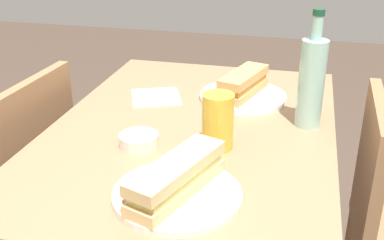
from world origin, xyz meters
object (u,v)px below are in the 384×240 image
at_px(plate_far, 177,195).
at_px(knife_far, 150,184).
at_px(dining_table, 192,174).
at_px(baguette_sandwich_far, 177,177).
at_px(olive_bowl, 139,140).
at_px(chair_far, 16,191).
at_px(beer_glass, 218,121).
at_px(knife_near, 223,91).
at_px(water_bottle, 311,81).
at_px(plate_near, 243,97).
at_px(baguette_sandwich_near, 243,83).

distance_m(plate_far, knife_far, 0.06).
height_order(dining_table, baguette_sandwich_far, baguette_sandwich_far).
bearing_deg(olive_bowl, dining_table, -36.13).
xyz_separation_m(chair_far, olive_bowl, (-0.13, -0.46, 0.29)).
distance_m(chair_far, beer_glass, 0.73).
relative_size(chair_far, knife_near, 5.28).
height_order(dining_table, plate_far, plate_far).
bearing_deg(dining_table, olive_bowl, 143.87).
bearing_deg(knife_near, chair_far, 111.60).
xyz_separation_m(chair_far, water_bottle, (0.09, -0.84, 0.40)).
xyz_separation_m(knife_far, water_bottle, (0.40, -0.30, 0.10)).
distance_m(dining_table, plate_near, 0.29).
relative_size(dining_table, plate_far, 4.09).
distance_m(plate_near, beer_glass, 0.33).
bearing_deg(knife_near, dining_table, 170.41).
xyz_separation_m(plate_far, water_bottle, (0.41, -0.24, 0.11)).
bearing_deg(beer_glass, olive_bowl, 101.97).
distance_m(knife_near, water_bottle, 0.31).
xyz_separation_m(knife_near, baguette_sandwich_far, (-0.56, -0.01, 0.03)).
relative_size(chair_far, beer_glass, 6.46).
distance_m(knife_far, olive_bowl, 0.21).
relative_size(knife_near, water_bottle, 0.54).
bearing_deg(knife_near, olive_bowl, 159.53).
distance_m(knife_near, baguette_sandwich_far, 0.56).
bearing_deg(baguette_sandwich_near, dining_table, 156.23).
relative_size(baguette_sandwich_far, water_bottle, 0.85).
relative_size(baguette_sandwich_near, knife_far, 1.27).
xyz_separation_m(plate_far, olive_bowl, (0.19, 0.15, 0.01)).
height_order(plate_far, water_bottle, water_bottle).
xyz_separation_m(plate_near, knife_near, (0.01, 0.06, 0.01)).
relative_size(dining_table, chair_far, 1.20).
xyz_separation_m(dining_table, olive_bowl, (-0.13, 0.10, 0.16)).
bearing_deg(knife_far, chair_far, 60.22).
xyz_separation_m(plate_near, water_bottle, (-0.14, -0.19, 0.11)).
height_order(plate_near, water_bottle, water_bottle).
distance_m(dining_table, olive_bowl, 0.23).
bearing_deg(olive_bowl, plate_near, -28.71).
xyz_separation_m(knife_near, knife_far, (-0.55, 0.05, 0.00)).
xyz_separation_m(baguette_sandwich_near, plate_far, (-0.55, 0.05, -0.04)).
relative_size(chair_far, plate_near, 3.41).
xyz_separation_m(baguette_sandwich_near, knife_far, (-0.54, 0.11, -0.03)).
height_order(plate_far, beer_glass, beer_glass).
distance_m(chair_far, plate_near, 0.75).
height_order(water_bottle, beer_glass, water_bottle).
bearing_deg(plate_far, knife_near, 1.12).
bearing_deg(plate_near, plate_far, 174.90).
relative_size(knife_near, baguette_sandwich_far, 0.64).
xyz_separation_m(baguette_sandwich_far, beer_glass, (0.23, -0.03, 0.02)).
bearing_deg(knife_far, dining_table, -1.40).
height_order(plate_near, baguette_sandwich_far, baguette_sandwich_far).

